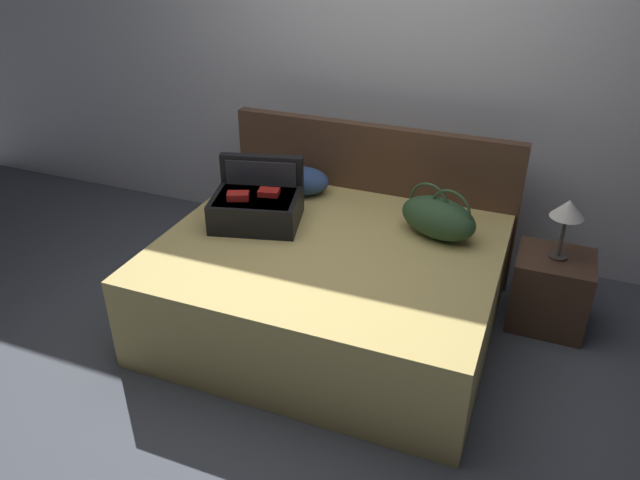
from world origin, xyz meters
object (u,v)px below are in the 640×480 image
Objects in this scene: table_lamp at (568,211)px; hard_case_large at (257,204)px; duffel_bag at (438,217)px; nightstand at (550,291)px; bed at (327,287)px; pillow_near_headboard at (302,181)px.

hard_case_large is at bearing -166.63° from table_lamp.
nightstand is (0.68, 0.19, -0.45)m from duffel_bag.
bed is at bearing -156.59° from nightstand.
pillow_near_headboard reaches higher than nightstand.
duffel_bag reaches higher than pillow_near_headboard.
bed is 1.34m from nightstand.
hard_case_large is 1.07m from duffel_bag.
bed is 5.12× the size of table_lamp.
duffel_bag is at bearing -164.79° from table_lamp.
table_lamp reaches higher than pillow_near_headboard.
duffel_bag is 1.00m from pillow_near_headboard.
pillow_near_headboard is (-0.42, 0.60, 0.37)m from bed.
table_lamp reaches higher than bed.
hard_case_large is 0.49m from pillow_near_headboard.
table_lamp is at bearing 23.41° from bed.
bed is 1.42m from table_lamp.
nightstand is 0.53m from table_lamp.
hard_case_large reaches higher than table_lamp.
duffel_bag is at bearing -164.79° from nightstand.
nightstand is at bearing 23.41° from bed.
duffel_bag is 1.45× the size of pillow_near_headboard.
hard_case_large is at bearing 166.56° from bed.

